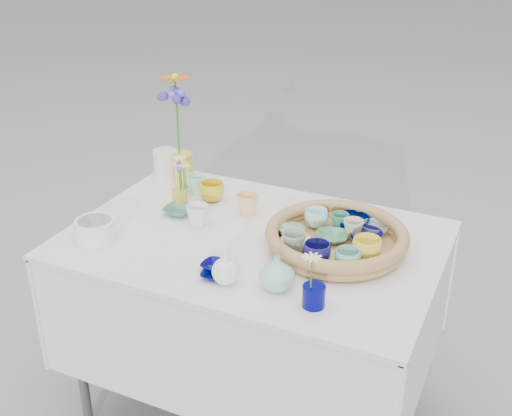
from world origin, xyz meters
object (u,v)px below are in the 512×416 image
at_px(wicker_tray, 337,238).
at_px(bud_vase_seafoam, 277,272).
at_px(tall_vase_yellow, 184,170).
at_px(display_table, 254,407).

xyz_separation_m(wicker_tray, bud_vase_seafoam, (-0.08, -0.30, 0.02)).
height_order(bud_vase_seafoam, tall_vase_yellow, tall_vase_yellow).
xyz_separation_m(display_table, bud_vase_seafoam, (0.20, -0.25, 0.82)).
bearing_deg(wicker_tray, tall_vase_yellow, 162.23).
bearing_deg(bud_vase_seafoam, tall_vase_yellow, 139.88).
distance_m(wicker_tray, tall_vase_yellow, 0.75).
distance_m(bud_vase_seafoam, tall_vase_yellow, 0.83).
distance_m(wicker_tray, bud_vase_seafoam, 0.32).
relative_size(display_table, bud_vase_seafoam, 11.22).
height_order(display_table, tall_vase_yellow, tall_vase_yellow).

